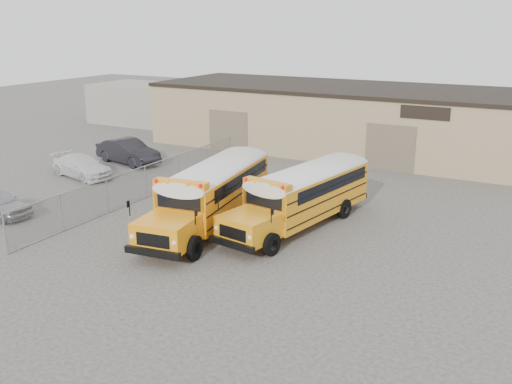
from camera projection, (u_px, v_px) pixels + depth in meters
The scene contains 9 objects.
ground at pixel (209, 234), 25.84m from camera, with size 120.00×120.00×0.00m, color #413E3B.
warehouse at pixel (356, 118), 41.99m from camera, with size 30.20×10.20×4.67m.
chainlink_fence at pixel (146, 182), 30.85m from camera, with size 0.07×18.07×1.81m.
distant_building_left at pixel (140, 103), 53.88m from camera, with size 8.00×6.00×3.60m, color gray.
school_bus_left at pixel (257, 161), 32.06m from camera, with size 3.70×10.22×2.92m.
school_bus_right at pixel (362, 168), 30.92m from camera, with size 3.90×9.75×2.78m.
tarp_bundle at pixel (181, 216), 25.58m from camera, with size 1.34×1.27×1.64m.
car_white at pixel (82, 166), 35.13m from camera, with size 1.87×4.60×1.33m, color silver.
car_dark at pixel (128, 151), 38.41m from camera, with size 1.73×4.96×1.63m, color black.
Camera 1 is at (13.40, -20.26, 9.26)m, focal length 40.00 mm.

